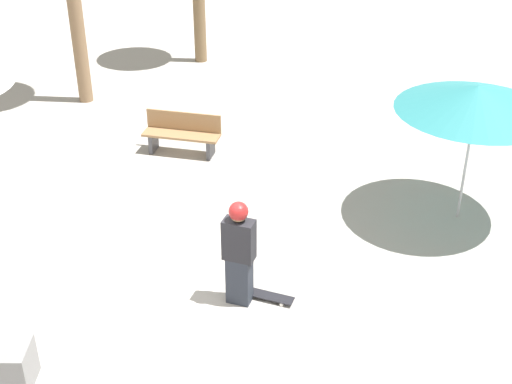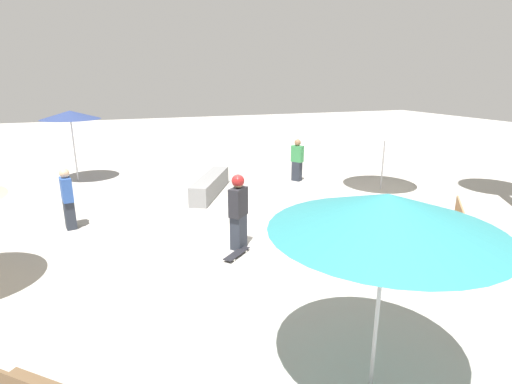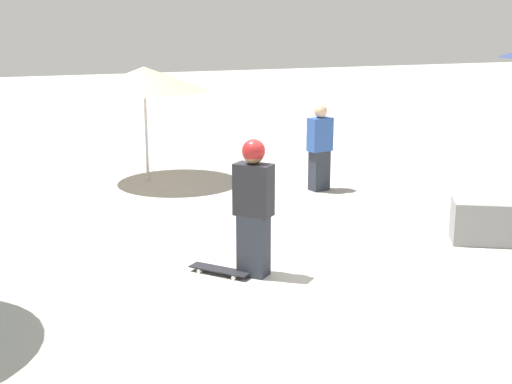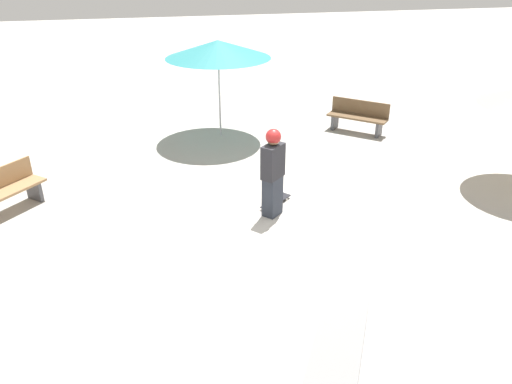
% 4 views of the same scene
% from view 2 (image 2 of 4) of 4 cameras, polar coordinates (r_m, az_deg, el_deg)
% --- Properties ---
extents(ground_plane, '(60.00, 60.00, 0.00)m').
position_cam_2_polar(ground_plane, '(9.81, -3.73, -6.17)').
color(ground_plane, '#ADA8A0').
extents(skater_main, '(0.49, 0.50, 1.70)m').
position_cam_2_polar(skater_main, '(8.77, -2.54, -2.49)').
color(skater_main, '#282D38').
rests_on(skater_main, ground_plane).
extents(skateboard, '(0.68, 0.73, 0.07)m').
position_cam_2_polar(skateboard, '(8.70, -2.76, -8.77)').
color(skateboard, black).
rests_on(skateboard, ground_plane).
extents(concrete_ledge, '(2.94, 1.94, 0.60)m').
position_cam_2_polar(concrete_ledge, '(13.17, -6.53, 0.98)').
color(concrete_ledge, gray).
rests_on(concrete_ledge, ground_plane).
extents(bench_near, '(1.49, 1.38, 0.85)m').
position_cam_2_polar(bench_near, '(10.58, 26.19, -3.72)').
color(bench_near, '#47474C').
rests_on(bench_near, ground_plane).
extents(shade_umbrella_white, '(2.58, 2.58, 2.29)m').
position_cam_2_polar(shade_umbrella_white, '(14.04, 18.07, 8.63)').
color(shade_umbrella_white, '#B7B7BC').
rests_on(shade_umbrella_white, ground_plane).
extents(shade_umbrella_teal, '(2.65, 2.65, 2.49)m').
position_cam_2_polar(shade_umbrella_teal, '(4.64, 18.19, -2.82)').
color(shade_umbrella_teal, '#B7B7BC').
rests_on(shade_umbrella_teal, ground_plane).
extents(shade_umbrella_navy, '(2.05, 2.05, 2.57)m').
position_cam_2_polar(shade_umbrella_navy, '(15.86, -25.03, 9.93)').
color(shade_umbrella_navy, '#B7B7BC').
rests_on(shade_umbrella_navy, ground_plane).
extents(bystander_watching, '(0.48, 0.43, 1.54)m').
position_cam_2_polar(bystander_watching, '(14.78, 5.90, 4.53)').
color(bystander_watching, '#282D38').
rests_on(bystander_watching, ground_plane).
extents(bystander_far, '(0.47, 0.32, 1.57)m').
position_cam_2_polar(bystander_far, '(11.02, -25.30, -0.92)').
color(bystander_far, '#282D38').
rests_on(bystander_far, ground_plane).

